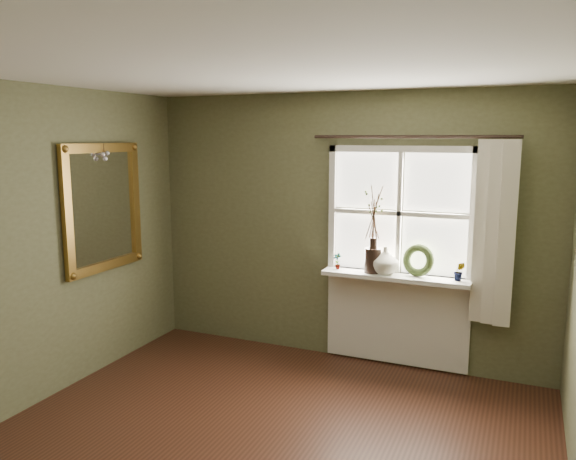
% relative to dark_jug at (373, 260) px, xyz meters
% --- Properties ---
extents(ceiling, '(4.50, 4.50, 0.00)m').
position_rel_dark_jug_xyz_m(ceiling, '(-0.34, -2.12, 1.56)').
color(ceiling, silver).
rests_on(ceiling, ground).
extents(wall_back, '(4.00, 0.10, 2.60)m').
position_rel_dark_jug_xyz_m(wall_back, '(-0.34, 0.18, 0.26)').
color(wall_back, brown).
rests_on(wall_back, ground).
extents(window_frame, '(1.36, 0.06, 1.24)m').
position_rel_dark_jug_xyz_m(window_frame, '(0.21, 0.11, 0.44)').
color(window_frame, silver).
rests_on(window_frame, wall_back).
extents(window_sill, '(1.36, 0.26, 0.04)m').
position_rel_dark_jug_xyz_m(window_sill, '(0.21, 0.00, -0.14)').
color(window_sill, silver).
rests_on(window_sill, wall_back).
extents(window_apron, '(1.36, 0.04, 0.88)m').
position_rel_dark_jug_xyz_m(window_apron, '(0.21, 0.11, -0.58)').
color(window_apron, silver).
rests_on(window_apron, ground).
extents(dark_jug, '(0.19, 0.19, 0.23)m').
position_rel_dark_jug_xyz_m(dark_jug, '(0.00, 0.00, 0.00)').
color(dark_jug, black).
rests_on(dark_jug, window_sill).
extents(cream_vase, '(0.29, 0.29, 0.26)m').
position_rel_dark_jug_xyz_m(cream_vase, '(0.12, 0.00, 0.01)').
color(cream_vase, beige).
rests_on(cream_vase, window_sill).
extents(wreath, '(0.32, 0.20, 0.31)m').
position_rel_dark_jug_xyz_m(wreath, '(0.41, 0.04, -0.00)').
color(wreath, '#32421D').
rests_on(wreath, window_sill).
extents(potted_plant_left, '(0.10, 0.08, 0.16)m').
position_rel_dark_jug_xyz_m(potted_plant_left, '(-0.35, 0.00, -0.04)').
color(potted_plant_left, '#32421D').
rests_on(potted_plant_left, window_sill).
extents(potted_plant_right, '(0.10, 0.08, 0.17)m').
position_rel_dark_jug_xyz_m(potted_plant_right, '(0.78, 0.00, -0.03)').
color(potted_plant_right, '#32421D').
rests_on(potted_plant_right, window_sill).
extents(curtain, '(0.36, 0.12, 1.59)m').
position_rel_dark_jug_xyz_m(curtain, '(1.05, 0.01, 0.33)').
color(curtain, beige).
rests_on(curtain, wall_back).
extents(curtain_rod, '(1.84, 0.03, 0.03)m').
position_rel_dark_jug_xyz_m(curtain_rod, '(0.31, 0.05, 1.14)').
color(curtain_rod, black).
rests_on(curtain_rod, wall_back).
extents(gilt_mirror, '(0.10, 0.99, 1.18)m').
position_rel_dark_jug_xyz_m(gilt_mirror, '(-2.30, -0.98, 0.50)').
color(gilt_mirror, white).
rests_on(gilt_mirror, wall_left).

